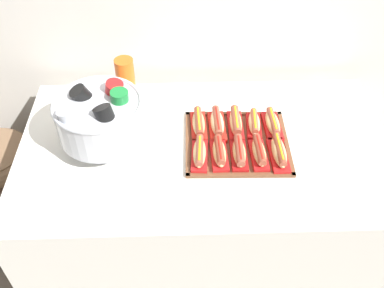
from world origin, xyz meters
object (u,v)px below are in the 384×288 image
at_px(hot_dog_6, 217,124).
at_px(floor_vase, 5,187).
at_px(serving_tray, 237,143).
at_px(hot_dog_7, 236,123).
at_px(cup_stack, 126,81).
at_px(punch_bowl, 100,117).
at_px(hot_dog_4, 279,152).
at_px(buffet_table, 204,201).
at_px(hot_dog_2, 239,153).
at_px(hot_dog_8, 254,124).
at_px(hot_dog_0, 199,153).
at_px(hot_dog_9, 273,124).
at_px(hot_dog_3, 259,152).
at_px(hot_dog_5, 199,124).
at_px(hot_dog_1, 219,153).

bearing_deg(hot_dog_6, floor_vase, 172.30).
distance_m(serving_tray, hot_dog_7, 0.09).
bearing_deg(cup_stack, punch_bowl, -103.91).
relative_size(hot_dog_4, cup_stack, 0.85).
bearing_deg(floor_vase, buffet_table, -13.07).
relative_size(hot_dog_2, hot_dog_4, 0.90).
height_order(hot_dog_4, hot_dog_6, hot_dog_4).
bearing_deg(floor_vase, serving_tray, -11.39).
xyz_separation_m(serving_tray, hot_dog_8, (0.08, 0.08, 0.03)).
distance_m(hot_dog_0, hot_dog_9, 0.34).
height_order(floor_vase, serving_tray, floor_vase).
bearing_deg(hot_dog_3, hot_dog_5, 142.45).
distance_m(hot_dog_6, hot_dog_8, 0.15).
bearing_deg(hot_dog_7, hot_dog_4, -49.03).
relative_size(hot_dog_1, hot_dog_6, 0.95).
bearing_deg(hot_dog_3, buffet_table, 158.28).
distance_m(hot_dog_3, hot_dog_8, 0.17).
bearing_deg(hot_dog_3, hot_dog_8, 88.70).
bearing_deg(cup_stack, hot_dog_6, -28.04).
bearing_deg(hot_dog_9, cup_stack, 161.14).
relative_size(buffet_table, hot_dog_2, 9.01).
height_order(hot_dog_4, hot_dog_5, hot_dog_4).
relative_size(hot_dog_1, hot_dog_5, 0.96).
distance_m(hot_dog_3, cup_stack, 0.64).
distance_m(buffet_table, hot_dog_7, 0.42).
height_order(hot_dog_6, punch_bowl, punch_bowl).
xyz_separation_m(hot_dog_3, hot_dog_6, (-0.15, 0.17, -0.00)).
xyz_separation_m(buffet_table, hot_dog_2, (0.12, -0.08, 0.39)).
xyz_separation_m(buffet_table, hot_dog_8, (0.20, 0.09, 0.39)).
height_order(hot_dog_7, cup_stack, cup_stack).
relative_size(hot_dog_1, hot_dog_3, 1.01).
height_order(floor_vase, cup_stack, floor_vase).
xyz_separation_m(hot_dog_1, hot_dog_6, (0.00, 0.16, 0.00)).
height_order(hot_dog_1, hot_dog_3, hot_dog_3).
height_order(hot_dog_0, hot_dog_4, hot_dog_4).
bearing_deg(hot_dog_0, hot_dog_2, -1.30).
bearing_deg(hot_dog_3, hot_dog_0, 178.70).
distance_m(hot_dog_0, hot_dog_2, 0.15).
bearing_deg(hot_dog_0, floor_vase, 162.53).
bearing_deg(serving_tray, floor_vase, 168.61).
bearing_deg(punch_bowl, hot_dog_2, -9.49).
xyz_separation_m(hot_dog_5, punch_bowl, (-0.37, -0.08, 0.12)).
distance_m(hot_dog_4, hot_dog_8, 0.18).
distance_m(floor_vase, hot_dog_1, 1.21).
bearing_deg(hot_dog_9, buffet_table, -163.04).
height_order(hot_dog_2, hot_dog_6, hot_dog_6).
relative_size(hot_dog_2, hot_dog_6, 0.94).
xyz_separation_m(hot_dog_4, punch_bowl, (-0.67, 0.09, 0.11)).
relative_size(hot_dog_0, hot_dog_4, 0.95).
xyz_separation_m(hot_dog_0, hot_dog_8, (0.23, 0.16, -0.00)).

